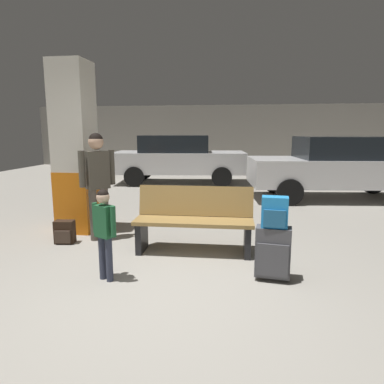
{
  "coord_description": "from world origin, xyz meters",
  "views": [
    {
      "loc": [
        0.79,
        -3.11,
        1.64
      ],
      "look_at": [
        0.15,
        1.3,
        0.85
      ],
      "focal_mm": 32.25,
      "sensor_mm": 36.0,
      "label": 1
    }
  ],
  "objects": [
    {
      "name": "ground_plane",
      "position": [
        0.0,
        4.0,
        -0.05
      ],
      "size": [
        18.0,
        18.0,
        0.1
      ],
      "primitive_type": "cube",
      "color": "gray"
    },
    {
      "name": "structural_pillar",
      "position": [
        -1.88,
        2.15,
        1.35
      ],
      "size": [
        0.57,
        0.57,
        2.72
      ],
      "color": "orange",
      "rests_on": "ground_plane"
    },
    {
      "name": "suitcase",
      "position": [
        1.15,
        0.61,
        0.32
      ],
      "size": [
        0.4,
        0.27,
        0.6
      ],
      "color": "#4C4C51",
      "rests_on": "ground_plane"
    },
    {
      "name": "parked_car_near",
      "position": [
        3.09,
        5.62,
        0.81
      ],
      "size": [
        4.27,
        2.16,
        1.51
      ],
      "color": "silver",
      "rests_on": "ground_plane"
    },
    {
      "name": "backpack_bright",
      "position": [
        1.15,
        0.61,
        0.77
      ],
      "size": [
        0.29,
        0.21,
        0.34
      ],
      "color": "#268CD8",
      "rests_on": "suitcase"
    },
    {
      "name": "parked_car_far",
      "position": [
        -1.22,
        7.67,
        0.81
      ],
      "size": [
        4.27,
        2.16,
        1.51
      ],
      "color": "silver",
      "rests_on": "ground_plane"
    },
    {
      "name": "bench",
      "position": [
        0.16,
        1.41,
        0.44
      ],
      "size": [
        1.61,
        0.57,
        0.89
      ],
      "color": "#9E7A42",
      "rests_on": "ground_plane"
    },
    {
      "name": "child",
      "position": [
        -0.68,
        0.34,
        0.63
      ],
      "size": [
        0.32,
        0.26,
        1.03
      ],
      "color": "#33384C",
      "rests_on": "ground_plane"
    },
    {
      "name": "adult",
      "position": [
        -1.34,
        1.74,
        1.0
      ],
      "size": [
        0.42,
        0.42,
        1.61
      ],
      "color": "brown",
      "rests_on": "ground_plane"
    },
    {
      "name": "backpack_dark_floor",
      "position": [
        -1.78,
        1.47,
        0.17
      ],
      "size": [
        0.3,
        0.22,
        0.34
      ],
      "color": "black",
      "rests_on": "ground_plane"
    },
    {
      "name": "garage_back_wall",
      "position": [
        0.0,
        12.86,
        1.4
      ],
      "size": [
        18.0,
        0.12,
        2.8
      ],
      "primitive_type": "cube",
      "color": "gray",
      "rests_on": "ground_plane"
    }
  ]
}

